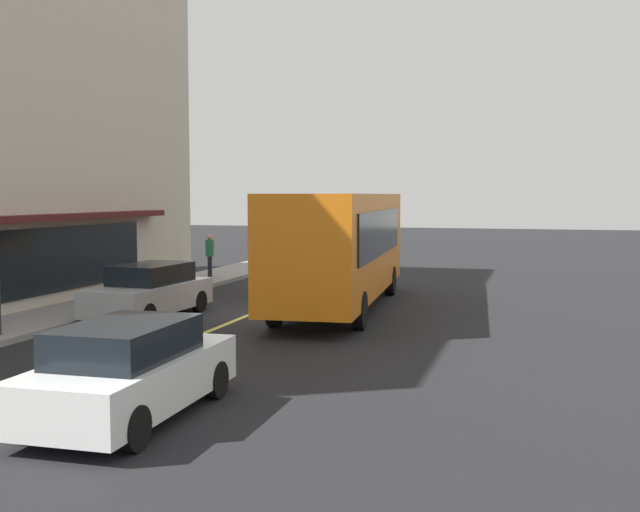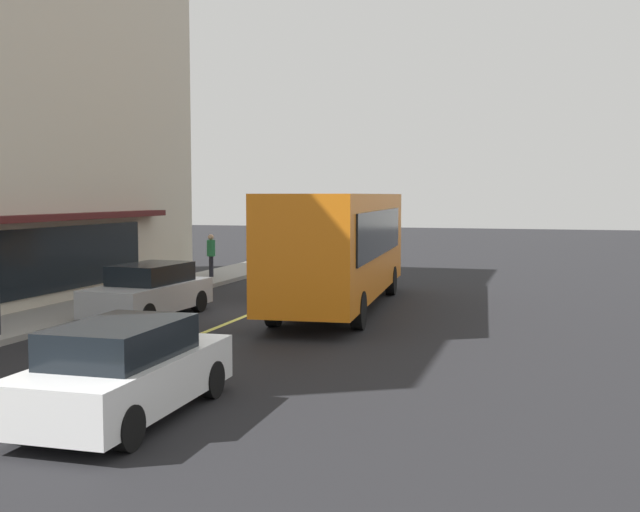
% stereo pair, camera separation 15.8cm
% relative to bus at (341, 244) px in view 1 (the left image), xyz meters
% --- Properties ---
extents(ground, '(120.00, 120.00, 0.00)m').
position_rel_bus_xyz_m(ground, '(-1.69, 2.23, -1.99)').
color(ground, black).
extents(sidewalk, '(80.00, 2.46, 0.15)m').
position_rel_bus_xyz_m(sidewalk, '(-1.69, 7.16, -1.91)').
color(sidewalk, gray).
rests_on(sidewalk, ground).
extents(lane_centre_stripe, '(36.00, 0.16, 0.01)m').
position_rel_bus_xyz_m(lane_centre_stripe, '(-1.69, 2.23, -1.98)').
color(lane_centre_stripe, '#D8D14C').
rests_on(lane_centre_stripe, ground).
extents(bus, '(11.29, 3.34, 3.50)m').
position_rel_bus_xyz_m(bus, '(0.00, 0.00, 0.00)').
color(bus, orange).
rests_on(bus, ground).
extents(car_silver, '(4.40, 2.06, 1.52)m').
position_rel_bus_xyz_m(car_silver, '(-3.20, 4.76, -1.24)').
color(car_silver, '#B7BABF').
rests_on(car_silver, ground).
extents(car_white, '(4.33, 1.92, 1.52)m').
position_rel_bus_xyz_m(car_white, '(-12.16, 0.21, -1.24)').
color(car_white, white).
rests_on(car_white, ground).
extents(pedestrian_waiting, '(0.34, 0.34, 1.73)m').
position_rel_bus_xyz_m(pedestrian_waiting, '(5.99, 7.06, -0.79)').
color(pedestrian_waiting, black).
rests_on(pedestrian_waiting, sidewalk).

